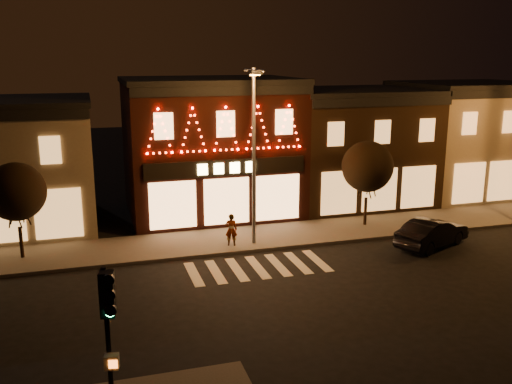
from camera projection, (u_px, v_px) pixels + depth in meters
name	position (u px, v px, depth m)	size (l,w,h in m)	color
ground	(287.00, 302.00, 22.45)	(120.00, 120.00, 0.00)	black
sidewalk_far	(272.00, 236.00, 30.44)	(44.00, 4.00, 0.15)	#47423D
building_pulp	(210.00, 146.00, 34.48)	(10.20, 8.34, 8.30)	black
building_right_a	(351.00, 146.00, 37.24)	(9.20, 8.28, 7.50)	#332011
building_right_b	(467.00, 138.00, 39.72)	(9.20, 8.28, 7.80)	#796A56
traffic_signal_near	(109.00, 327.00, 12.98)	(0.39, 0.50, 4.75)	black
streetlamp_mid	(254.00, 144.00, 27.68)	(0.84, 2.03, 8.87)	#59595E
tree_left	(16.00, 192.00, 26.29)	(2.76, 2.76, 4.62)	black
tree_right	(367.00, 167.00, 31.51)	(2.89, 2.89, 4.83)	black
dark_sedan	(432.00, 233.00, 28.84)	(1.57, 4.49, 1.48)	black
pedestrian	(231.00, 230.00, 28.56)	(0.61, 0.40, 1.67)	gray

